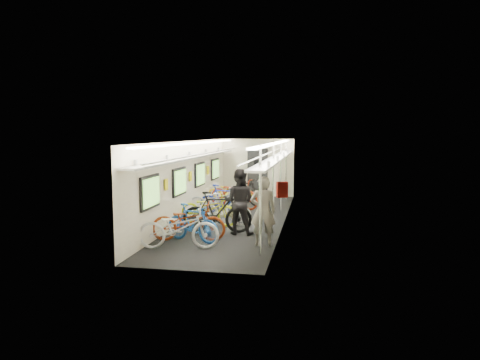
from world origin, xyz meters
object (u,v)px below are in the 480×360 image
at_px(bicycle_1, 192,223).
at_px(passenger_mid, 239,202).
at_px(passenger_near, 263,211).
at_px(backpack, 282,190).
at_px(bicycle_0, 179,228).

xyz_separation_m(bicycle_1, passenger_mid, (0.98, 0.98, 0.40)).
relative_size(passenger_near, backpack, 4.34).
height_order(passenger_near, passenger_mid, passenger_mid).
height_order(bicycle_0, bicycle_1, bicycle_0).
distance_m(passenger_near, passenger_mid, 1.28).
relative_size(bicycle_0, bicycle_1, 1.20).
xyz_separation_m(bicycle_0, passenger_near, (1.86, 0.63, 0.34)).
xyz_separation_m(bicycle_1, backpack, (2.14, 0.42, 0.82)).
distance_m(bicycle_0, passenger_near, 1.99).
height_order(bicycle_1, passenger_mid, passenger_mid).
relative_size(passenger_near, passenger_mid, 0.96).
bearing_deg(bicycle_1, bicycle_0, -169.84).
bearing_deg(passenger_mid, passenger_near, 130.92).
relative_size(bicycle_1, passenger_mid, 0.90).
relative_size(bicycle_0, backpack, 4.88).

